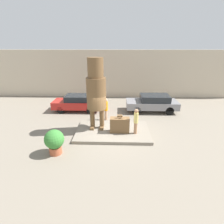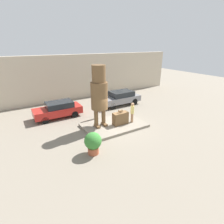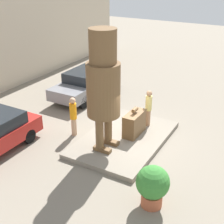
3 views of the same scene
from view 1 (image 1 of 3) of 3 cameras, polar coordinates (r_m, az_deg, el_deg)
name	(u,v)px [view 1 (image 1 of 3)]	position (r m, az deg, el deg)	size (l,w,h in m)	color
ground_plane	(113,133)	(11.89, 0.31, -6.74)	(60.00, 60.00, 0.00)	gray
pedestal	(113,131)	(11.85, 0.32, -6.32)	(4.85, 3.13, 0.20)	gray
building_backdrop	(115,74)	(19.80, 1.07, 12.32)	(28.00, 0.60, 5.10)	beige
statue_figure	(96,89)	(11.27, -5.19, 7.52)	(1.26, 1.26, 4.66)	brown
giant_suitcase	(120,125)	(11.37, 2.52, -4.21)	(1.25, 0.55, 1.21)	brown
tourist	(136,120)	(11.09, 7.83, -2.71)	(0.28, 0.28, 1.67)	#A87A56
parked_car_red	(77,103)	(15.87, -11.24, 3.06)	(4.13, 1.71, 1.44)	#B2231E
parked_car_grey	(152,103)	(15.78, 13.09, 3.01)	(4.45, 1.85, 1.50)	gray
planter_pot	(54,141)	(9.88, -18.29, -8.93)	(1.04, 1.04, 1.40)	#AD5638
worker_hivis	(106,108)	(13.52, -1.99, 1.23)	(0.30, 0.30, 1.76)	tan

